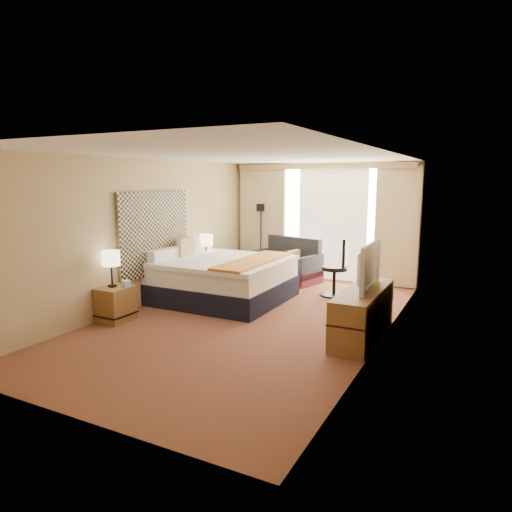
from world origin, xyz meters
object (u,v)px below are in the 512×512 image
at_px(media_dresser, 363,313).
at_px(lamp_left, 111,259).
at_px(nightstand_left, 115,304).
at_px(desk_chair, 338,270).
at_px(lamp_right, 206,241).
at_px(loveseat, 286,266).
at_px(floor_lamp, 261,225).
at_px(bed, 221,278).
at_px(television, 363,266).
at_px(nightstand_right, 203,275).

height_order(media_dresser, lamp_left, lamp_left).
bearing_deg(nightstand_left, desk_chair, 49.78).
distance_m(lamp_left, lamp_right, 2.58).
distance_m(media_dresser, loveseat, 3.83).
bearing_deg(lamp_left, desk_chair, 49.49).
bearing_deg(desk_chair, floor_lamp, 144.65).
height_order(media_dresser, lamp_right, lamp_right).
relative_size(bed, television, 2.02).
bearing_deg(nightstand_right, nightstand_left, -90.00).
bearing_deg(lamp_left, media_dresser, 15.83).
bearing_deg(bed, nightstand_right, 143.40).
relative_size(floor_lamp, desk_chair, 1.47).
xyz_separation_m(nightstand_right, television, (3.65, -1.39, 0.75)).
height_order(nightstand_right, bed, bed).
distance_m(nightstand_left, nightstand_right, 2.50).
relative_size(loveseat, desk_chair, 1.48).
relative_size(nightstand_left, lamp_right, 0.96).
distance_m(nightstand_left, bed, 2.07).
bearing_deg(bed, desk_chair, 34.03).
height_order(bed, loveseat, bed).
xyz_separation_m(loveseat, television, (2.41, -2.87, 0.71)).
distance_m(nightstand_left, television, 3.89).
height_order(nightstand_right, lamp_right, lamp_right).
height_order(media_dresser, desk_chair, desk_chair).
height_order(nightstand_right, desk_chair, desk_chair).
height_order(bed, television, television).
relative_size(nightstand_right, television, 0.48).
xyz_separation_m(bed, desk_chair, (1.86, 1.26, 0.10)).
relative_size(desk_chair, television, 1.00).
bearing_deg(nightstand_left, bed, 66.97).
relative_size(nightstand_left, floor_lamp, 0.33).
relative_size(bed, lamp_left, 3.94).
relative_size(nightstand_right, bed, 0.24).
bearing_deg(floor_lamp, lamp_left, -95.89).
bearing_deg(lamp_left, nightstand_left, 14.88).
bearing_deg(nightstand_left, nightstand_right, 90.00).
relative_size(nightstand_right, floor_lamp, 0.33).
distance_m(media_dresser, lamp_left, 3.94).
bearing_deg(nightstand_right, lamp_right, 55.08).
bearing_deg(media_dresser, lamp_right, 157.39).
height_order(bed, lamp_left, lamp_left).
bearing_deg(media_dresser, bed, 163.62).
relative_size(loveseat, lamp_left, 2.88).
distance_m(bed, floor_lamp, 2.60).
distance_m(desk_chair, television, 2.33).
distance_m(nightstand_right, media_dresser, 3.97).
bearing_deg(floor_lamp, desk_chair, -27.85).
height_order(loveseat, floor_lamp, floor_lamp).
bearing_deg(bed, media_dresser, -16.38).
xyz_separation_m(nightstand_right, floor_lamp, (0.41, 1.85, 0.91)).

